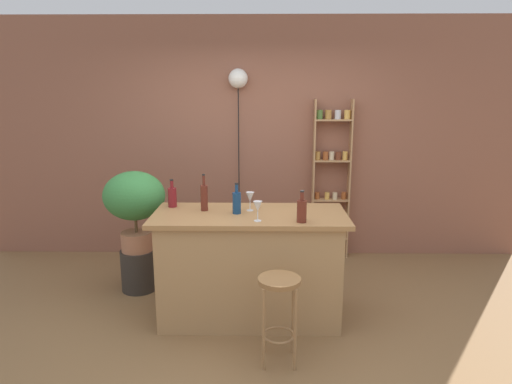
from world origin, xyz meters
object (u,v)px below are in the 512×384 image
bottle_olive_oil (237,202)px  pendant_globe_light (238,81)px  wine_glass_center (258,207)px  bottle_spirits_clear (302,210)px  bottle_wine_red (204,197)px  wine_glass_left (250,197)px  potted_plant (134,201)px  bar_stool (279,301)px  bottle_sauce_amber (172,197)px  spice_shelf (331,177)px  plant_stool (139,270)px

bottle_olive_oil → pendant_globe_light: 1.85m
bottle_olive_oil → wine_glass_center: bearing=-51.2°
bottle_spirits_clear → bottle_wine_red: (-0.82, 0.34, 0.03)m
bottle_wine_red → wine_glass_left: (0.40, 0.00, -0.00)m
potted_plant → bottle_spirits_clear: potted_plant is taller
bar_stool → bottle_wine_red: (-0.63, 0.77, 0.59)m
bottle_sauce_amber → bottle_wine_red: size_ratio=0.78×
potted_plant → bottle_olive_oil: (1.03, -0.54, 0.13)m
bar_stool → bottle_wine_red: size_ratio=2.06×
spice_shelf → bottle_olive_oil: spice_shelf is taller
bar_stool → bottle_sauce_amber: (-0.93, 0.89, 0.56)m
bottle_spirits_clear → wine_glass_center: bearing=176.3°
bottle_sauce_amber → wine_glass_center: bottle_sauce_amber is taller
bar_stool → pendant_globe_light: bearing=100.3°
spice_shelf → bottle_wine_red: 1.94m
wine_glass_center → bottle_spirits_clear: bearing=-3.7°
wine_glass_center → pendant_globe_light: pendant_globe_light is taller
plant_stool → wine_glass_center: size_ratio=2.54×
bottle_wine_red → wine_glass_center: 0.56m
spice_shelf → pendant_globe_light: (-1.09, 0.03, 1.10)m
plant_stool → bottle_spirits_clear: size_ratio=1.62×
bottle_spirits_clear → bottle_wine_red: bearing=157.5°
bottle_sauce_amber → pendant_globe_light: 1.76m
bar_stool → bottle_olive_oil: (-0.34, 0.68, 0.57)m
plant_stool → wine_glass_left: bearing=-21.5°
bottle_olive_oil → wine_glass_left: 0.15m
potted_plant → wine_glass_left: size_ratio=4.87×
bottle_wine_red → pendant_globe_light: bearing=81.1°
wine_glass_left → wine_glass_center: size_ratio=1.00×
bar_stool → bottle_spirits_clear: size_ratio=2.59×
potted_plant → bottle_wine_red: bottle_wine_red is taller
potted_plant → pendant_globe_light: 1.80m
spice_shelf → bottle_sauce_amber: spice_shelf is taller
potted_plant → bottle_olive_oil: bearing=-27.9°
bottle_sauce_amber → wine_glass_left: size_ratio=1.54×
spice_shelf → bottle_spirits_clear: spice_shelf is taller
bar_stool → bottle_sauce_amber: bearing=136.3°
wine_glass_left → wine_glass_center: (0.07, -0.32, 0.00)m
bottle_olive_oil → bottle_spirits_clear: bearing=-24.9°
potted_plant → wine_glass_center: 1.44m
potted_plant → bottle_sauce_amber: 0.56m
bottle_olive_oil → wine_glass_left: bearing=41.4°
bottle_spirits_clear → potted_plant: bearing=153.1°
pendant_globe_light → bottle_spirits_clear: bearing=-71.8°
wine_glass_center → pendant_globe_light: bearing=97.8°
bar_stool → bottle_sauce_amber: 1.40m
bottle_olive_oil → wine_glass_center: size_ratio=1.61×
wine_glass_center → pendant_globe_light: 2.05m
spice_shelf → wine_glass_center: (-0.85, -1.74, 0.09)m
bottle_sauce_amber → wine_glass_center: bearing=-29.6°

